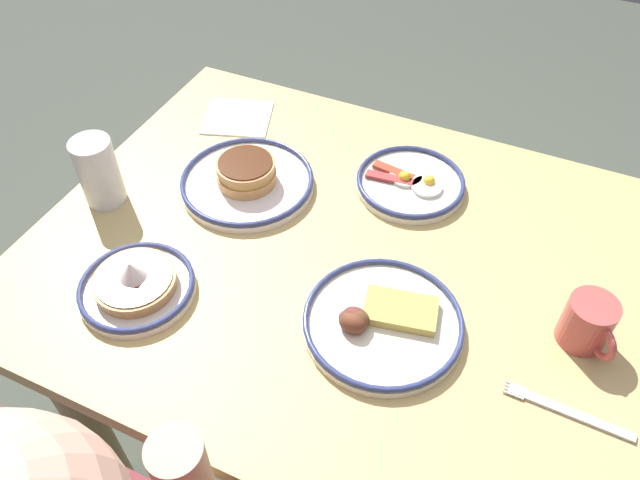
% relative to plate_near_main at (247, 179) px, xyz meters
% --- Properties ---
extents(ground_plane, '(6.00, 6.00, 0.00)m').
position_rel_plate_near_main_xyz_m(ground_plane, '(-0.26, 0.09, -0.75)').
color(ground_plane, '#464C41').
extents(dining_table, '(1.17, 0.90, 0.73)m').
position_rel_plate_near_main_xyz_m(dining_table, '(-0.26, 0.09, -0.14)').
color(dining_table, tan).
rests_on(dining_table, ground_plane).
extents(plate_near_main, '(0.27, 0.27, 0.06)m').
position_rel_plate_near_main_xyz_m(plate_near_main, '(0.00, 0.00, 0.00)').
color(plate_near_main, white).
rests_on(plate_near_main, dining_table).
extents(plate_center_pancakes, '(0.22, 0.22, 0.04)m').
position_rel_plate_near_main_xyz_m(plate_center_pancakes, '(-0.30, -0.14, -0.01)').
color(plate_center_pancakes, silver).
rests_on(plate_center_pancakes, dining_table).
extents(plate_far_companion, '(0.27, 0.27, 0.05)m').
position_rel_plate_near_main_xyz_m(plate_far_companion, '(-0.37, 0.22, -0.00)').
color(plate_far_companion, silver).
rests_on(plate_far_companion, dining_table).
extents(plate_far_side, '(0.20, 0.20, 0.08)m').
position_rel_plate_near_main_xyz_m(plate_far_side, '(0.04, 0.32, -0.00)').
color(plate_far_side, silver).
rests_on(plate_far_side, dining_table).
extents(coffee_mug, '(0.09, 0.10, 0.09)m').
position_rel_plate_near_main_xyz_m(coffee_mug, '(-0.68, 0.10, 0.03)').
color(coffee_mug, '#BF4C47').
rests_on(coffee_mug, dining_table).
extents(drinking_glass, '(0.08, 0.08, 0.14)m').
position_rel_plate_near_main_xyz_m(drinking_glass, '(0.24, 0.15, 0.04)').
color(drinking_glass, silver).
rests_on(drinking_glass, dining_table).
extents(paper_napkin, '(0.19, 0.18, 0.00)m').
position_rel_plate_near_main_xyz_m(paper_napkin, '(0.14, -0.20, -0.02)').
color(paper_napkin, white).
rests_on(paper_napkin, dining_table).
extents(fork_near, '(0.19, 0.02, 0.01)m').
position_rel_plate_near_main_xyz_m(fork_near, '(-0.68, 0.25, -0.02)').
color(fork_near, silver).
rests_on(fork_near, dining_table).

